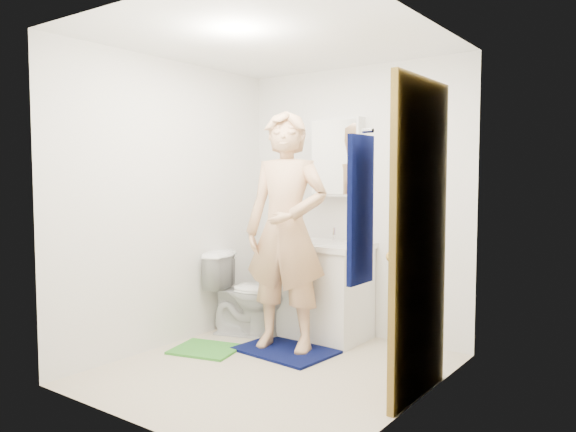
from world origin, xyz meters
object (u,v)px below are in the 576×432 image
Objects in this scene: vanity_cabinet at (323,293)px; toothbrush_cup at (360,237)px; towel at (360,210)px; man at (286,231)px; medicine_cabinet at (337,157)px; toilet at (248,293)px; soap_dispenser at (293,231)px.

toothbrush_cup reaches higher than vanity_cabinet.
vanity_cabinet is 2.08m from towel.
man reaches higher than toothbrush_cup.
medicine_cabinet is 0.87× the size of towel.
towel is at bearing -61.31° from toothbrush_cup.
toothbrush_cup is at bearing 48.61° from man.
medicine_cabinet is at bearing -66.36° from toilet.
toilet is at bearing -136.59° from soap_dispenser.
vanity_cabinet is 1.00× the size of towel.
toothbrush_cup is 0.07× the size of man.
vanity_cabinet is 1.14× the size of medicine_cabinet.
soap_dispenser is (0.30, 0.28, 0.57)m from toilet.
vanity_cabinet is 4.43× the size of soap_dispenser.
medicine_cabinet is 2.11m from towel.
toothbrush_cup is 0.71m from man.
toilet is (-0.60, -0.54, -1.23)m from medicine_cabinet.
man is at bearing -95.06° from vanity_cabinet.
towel is 2.30m from toilet.
medicine_cabinet is 1.47m from toilet.
medicine_cabinet is 0.77m from soap_dispenser.
man is at bearing -126.22° from toilet.
towel is 0.41× the size of man.
man is (-0.04, -0.72, -0.61)m from medicine_cabinet.
medicine_cabinet is (0.00, 0.22, 1.20)m from vanity_cabinet.
toothbrush_cup is at bearing -18.78° from medicine_cabinet.
toilet is 0.70m from soap_dispenser.
towel is 4.43× the size of soap_dispenser.
soap_dispenser is at bearing -64.91° from toilet.
towel is 5.92× the size of toothbrush_cup.
toilet is 4.15× the size of soap_dispenser.
toilet is 1.13m from toothbrush_cup.
towel is 1.07× the size of toilet.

